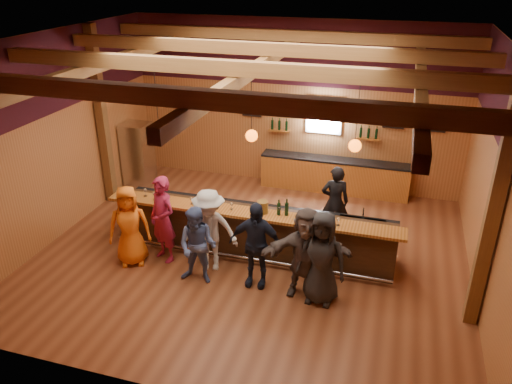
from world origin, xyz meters
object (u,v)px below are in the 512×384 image
customer_white (209,231)px  ice_bucket (263,207)px  customer_denim (198,246)px  stainless_fridge (138,155)px  bottle_a (279,209)px  customer_brown (306,252)px  customer_navy (255,245)px  customer_dark (322,258)px  customer_redvest (163,220)px  back_bar_cabinet (334,175)px  customer_orange (129,226)px  bar_counter (255,230)px  bartender (335,202)px

customer_white → ice_bucket: (0.92, 0.65, 0.35)m
customer_white → customer_denim: bearing=-109.2°
stainless_fridge → bottle_a: (4.71, -2.71, 0.34)m
customer_white → customer_brown: customer_brown is taller
customer_navy → customer_dark: customer_dark is taller
customer_redvest → bottle_a: bearing=41.2°
back_bar_cabinet → customer_white: size_ratio=2.25×
customer_orange → customer_navy: (2.70, 0.01, 0.02)m
customer_navy → bottle_a: bearing=73.8°
customer_brown → bottle_a: customer_brown is taller
customer_denim → customer_white: (0.05, 0.49, 0.08)m
customer_navy → customer_brown: bearing=-3.6°
customer_navy → ice_bucket: customer_navy is taller
back_bar_cabinet → customer_brown: (0.16, -4.76, 0.43)m
customer_denim → stainless_fridge: bearing=130.7°
back_bar_cabinet → customer_denim: size_ratio=2.48×
customer_orange → customer_dark: size_ratio=0.95×
back_bar_cabinet → ice_bucket: 4.02m
bar_counter → bartender: 1.95m
customer_navy → ice_bucket: 0.98m
stainless_fridge → customer_redvest: customer_redvest is taller
customer_navy → bottle_a: size_ratio=5.28×
stainless_fridge → bartender: 5.81m
customer_brown → bartender: customer_brown is taller
customer_white → customer_brown: size_ratio=0.98×
customer_orange → customer_brown: size_ratio=0.96×
customer_redvest → stainless_fridge: bearing=152.7°
customer_redvest → customer_navy: customer_redvest is taller
customer_orange → back_bar_cabinet: bearing=28.3°
bar_counter → ice_bucket: bearing=-47.1°
customer_white → bartender: size_ratio=1.03×
stainless_fridge → customer_navy: stainless_fridge is taller
bar_counter → customer_orange: (-2.33, -1.18, 0.35)m
customer_denim → bartender: 3.42m
bar_counter → customer_orange: bearing=-153.2°
customer_redvest → customer_dark: 3.43m
customer_redvest → bartender: bearing=58.3°
stainless_fridge → customer_brown: bearing=-33.7°
customer_denim → customer_dark: size_ratio=0.88×
customer_orange → bottle_a: bearing=-7.7°
back_bar_cabinet → customer_orange: bearing=-126.5°
bar_counter → bottle_a: bearing=-24.0°
customer_redvest → customer_white: (1.06, -0.07, -0.05)m
back_bar_cabinet → bartender: bartender is taller
back_bar_cabinet → bartender: bearing=-81.6°
customer_white → bottle_a: (1.26, 0.66, 0.35)m
customer_orange → bartender: 4.52m
customer_dark → ice_bucket: size_ratio=7.29×
customer_navy → customer_brown: 0.98m
customer_denim → customer_white: customer_white is taller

